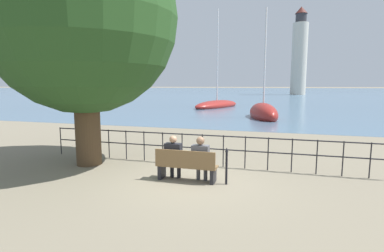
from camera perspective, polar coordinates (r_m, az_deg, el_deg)
The scene contains 11 objects.
ground_plane at distance 8.57m, azimuth -0.98°, elevation -10.30°, with size 1000.00×1000.00×0.00m, color #7A705B.
harbor_water at distance 167.40m, azimuth 16.04°, elevation 6.55°, with size 600.00×300.00×0.01m.
shade_tree at distance 10.69m, azimuth -20.11°, elevation 18.54°, with size 6.08×6.08×7.81m.
park_bench at distance 8.39m, azimuth -1.12°, elevation -7.63°, with size 1.72×0.45×0.90m.
seated_person_left at distance 8.52m, azimuth -3.52°, elevation -5.59°, with size 0.47×0.35×1.26m.
seated_person_right at distance 8.28m, azimuth 1.66°, elevation -5.90°, with size 0.47×0.35×1.27m.
promenade_railing at distance 9.96m, azimuth 1.97°, elevation -3.61°, with size 11.38×0.04×1.05m.
closed_umbrella at distance 8.13m, azimuth 6.59°, elevation -7.18°, with size 0.09×0.09×1.02m.
sailboat_1 at distance 36.60m, azimuth 4.78°, elevation 4.03°, with size 5.13×9.20×11.92m.
sailboat_2 at distance 25.13m, azimuth 13.40°, elevation 2.37°, with size 3.47×6.19×9.23m.
harbor_lighthouse at distance 90.81m, azimuth 19.77°, elevation 12.69°, with size 4.16×4.16×24.02m.
Camera 1 is at (2.49, -7.76, 2.66)m, focal length 28.00 mm.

